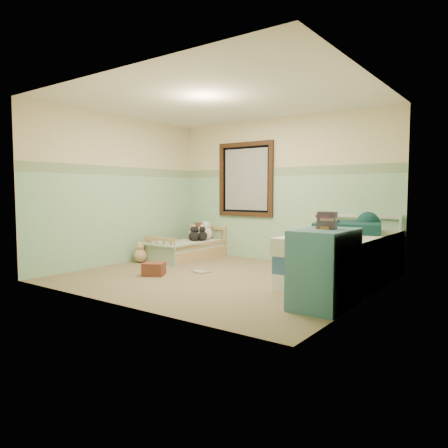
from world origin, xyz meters
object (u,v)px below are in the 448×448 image
Objects in this scene: toddler_bed_frame at (187,253)px; red_pillow at (154,269)px; twin_bed_frame at (343,274)px; floor_book at (201,272)px; plush_floor_tan at (141,256)px; dresser at (325,268)px; plush_floor_cream at (161,254)px.

toddler_bed_frame and red_pillow have the same top height.
twin_bed_frame reaches higher than floor_book.
plush_floor_tan reaches higher than toddler_bed_frame.
toddler_bed_frame is at bearing 174.24° from twin_bed_frame.
floor_book is (-2.27, 0.70, -0.40)m from dresser.
plush_floor_tan reaches higher than floor_book.
floor_book is at bearing -3.32° from plush_floor_tan.
dresser is 2.71m from red_pillow.
toddler_bed_frame is 1.40m from floor_book.
plush_floor_tan is 1.20m from red_pillow.
plush_floor_tan is at bearing -111.12° from plush_floor_cream.
plush_floor_tan reaches higher than red_pillow.
plush_floor_cream is 0.12× the size of twin_bed_frame.
plush_floor_tan is at bearing -113.36° from toddler_bed_frame.
red_pillow is (0.65, -1.48, 0.00)m from toddler_bed_frame.
plush_floor_cream is at bearing -114.99° from toddler_bed_frame.
toddler_bed_frame is 6.07× the size of plush_floor_tan.
twin_bed_frame is at bearing 102.20° from dresser.
toddler_bed_frame is 5.98× the size of floor_book.
red_pillow is at bearing -115.20° from floor_book.
red_pillow is at bearing -153.99° from twin_bed_frame.
dresser is (3.33, -1.60, 0.32)m from toddler_bed_frame.
plush_floor_cream is at bearing 68.88° from plush_floor_tan.
plush_floor_cream reaches higher than red_pillow.
dresser is at bearing -6.52° from floor_book.
dresser reaches higher than plush_floor_cream.
twin_bed_frame is 2.08m from floor_book.
twin_bed_frame is (3.05, -0.31, 0.02)m from toddler_bed_frame.
plush_floor_cream is at bearing 162.29° from dresser.
floor_book is (0.42, 0.58, -0.08)m from red_pillow.
twin_bed_frame is 8.41× the size of floor_book.
twin_bed_frame is (3.41, 0.51, -0.01)m from plush_floor_tan.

